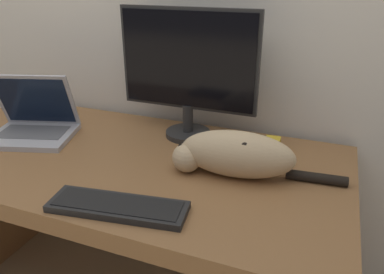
# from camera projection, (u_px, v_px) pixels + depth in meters

# --- Properties ---
(desk) EXTENTS (1.58, 0.76, 0.73)m
(desk) POSITION_uv_depth(u_px,v_px,m) (122.00, 191.00, 1.38)
(desk) COLOR olive
(desk) RESTS_ON ground_plane
(monitor) EXTENTS (0.53, 0.17, 0.49)m
(monitor) POSITION_uv_depth(u_px,v_px,m) (188.00, 69.00, 1.38)
(monitor) COLOR #282828
(monitor) RESTS_ON desk
(laptop) EXTENTS (0.37, 0.32, 0.24)m
(laptop) POSITION_uv_depth(u_px,v_px,m) (33.00, 125.00, 1.46)
(laptop) COLOR #B7B7BC
(laptop) RESTS_ON desk
(external_keyboard) EXTENTS (0.40, 0.17, 0.02)m
(external_keyboard) POSITION_uv_depth(u_px,v_px,m) (118.00, 207.00, 1.02)
(external_keyboard) COLOR black
(external_keyboard) RESTS_ON desk
(cat) EXTENTS (0.54, 0.17, 0.15)m
(cat) POSITION_uv_depth(u_px,v_px,m) (234.00, 154.00, 1.17)
(cat) COLOR #D1B284
(cat) RESTS_ON desk
(small_toy) EXTENTS (0.05, 0.05, 0.05)m
(small_toy) POSITION_uv_depth(u_px,v_px,m) (272.00, 145.00, 1.34)
(small_toy) COLOR gold
(small_toy) RESTS_ON desk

